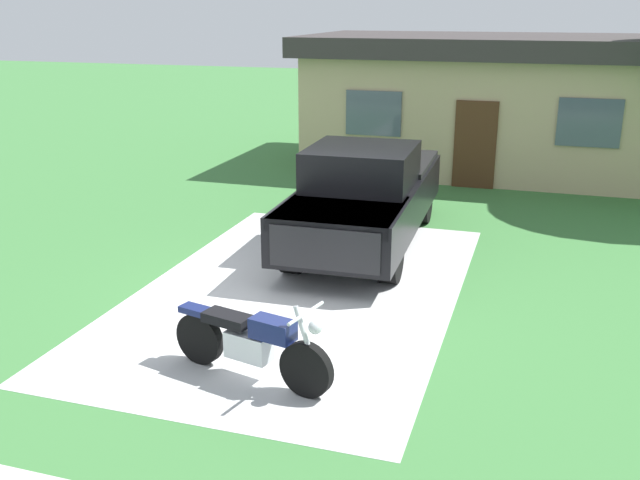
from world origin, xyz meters
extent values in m
plane|color=#3A7339|center=(0.00, 0.00, 0.00)|extent=(80.00, 80.00, 0.00)
cube|color=silver|center=(0.00, 0.00, 0.00)|extent=(4.78, 7.83, 0.01)
cylinder|color=black|center=(1.11, -2.97, 0.33)|extent=(0.67, 0.27, 0.66)
cylinder|color=black|center=(-0.39, -2.61, 0.33)|extent=(0.67, 0.27, 0.66)
cube|color=silver|center=(0.34, -2.78, 0.42)|extent=(0.61, 0.38, 0.32)
cube|color=#141E51|center=(0.68, -2.87, 0.72)|extent=(0.57, 0.37, 0.24)
cube|color=black|center=(0.05, -2.71, 0.70)|extent=(0.65, 0.41, 0.12)
cube|color=#141E51|center=(-0.39, -2.61, 0.70)|extent=(0.51, 0.31, 0.08)
cylinder|color=silver|center=(1.11, -2.97, 0.70)|extent=(0.34, 0.14, 0.77)
cylinder|color=silver|center=(1.11, -2.97, 1.02)|extent=(0.20, 0.69, 0.04)
sphere|color=silver|center=(1.23, -3.00, 0.88)|extent=(0.16, 0.16, 0.16)
cylinder|color=black|center=(1.26, 0.81, 0.42)|extent=(0.32, 0.85, 0.84)
cylinder|color=black|center=(-0.38, 0.76, 0.42)|extent=(0.32, 0.85, 0.84)
cylinder|color=black|center=(1.17, 4.31, 0.42)|extent=(0.32, 0.85, 0.84)
cylinder|color=black|center=(-0.47, 4.26, 0.42)|extent=(0.32, 0.85, 0.84)
cube|color=black|center=(0.39, 2.59, 0.80)|extent=(2.15, 5.65, 0.80)
cube|color=black|center=(0.44, 0.74, 1.10)|extent=(1.95, 1.95, 0.20)
cube|color=black|center=(0.40, 2.19, 1.55)|extent=(1.85, 1.95, 0.70)
cube|color=#3F4C56|center=(0.43, 1.39, 1.45)|extent=(1.70, 0.21, 0.60)
cube|color=black|center=(0.35, 4.14, 1.05)|extent=(1.96, 2.45, 0.50)
cube|color=black|center=(0.47, -0.19, 0.80)|extent=(1.70, 0.15, 0.64)
cube|color=tan|center=(1.82, 10.17, 1.50)|extent=(9.00, 5.00, 3.00)
cube|color=#383333|center=(1.82, 10.17, 3.25)|extent=(9.60, 5.60, 0.50)
cube|color=#4C2D19|center=(1.82, 7.64, 1.05)|extent=(1.00, 0.08, 2.10)
cube|color=#4C5966|center=(-0.70, 7.64, 1.70)|extent=(1.40, 0.06, 1.10)
cube|color=#4C5966|center=(4.34, 7.64, 1.70)|extent=(1.40, 0.06, 1.10)
camera|label=1|loc=(3.45, -9.82, 4.22)|focal=40.38mm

